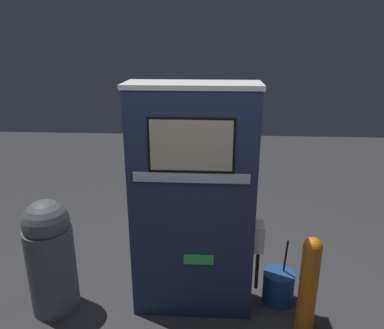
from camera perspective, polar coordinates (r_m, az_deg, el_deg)
ground_plane at (r=3.79m, az=-0.10°, el=-22.21°), size 14.00×14.00×0.00m
gas_pump at (r=3.37m, az=0.15°, el=-5.93°), size 1.20×0.44×2.15m
safety_bollard at (r=3.48m, az=17.32°, el=-17.03°), size 0.16×0.16×0.94m
trash_bin at (r=3.80m, az=-20.77°, el=-12.82°), size 0.44×0.44×1.13m
squeegee_bucket at (r=3.97m, az=13.01°, el=-17.66°), size 0.30×0.30×0.71m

